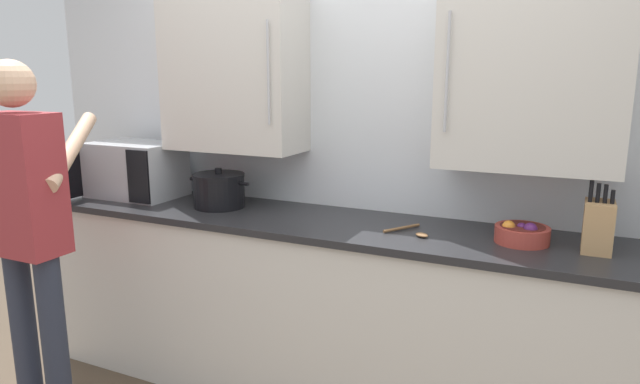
{
  "coord_description": "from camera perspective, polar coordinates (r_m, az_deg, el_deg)",
  "views": [
    {
      "loc": [
        0.94,
        -1.48,
        1.64
      ],
      "look_at": [
        -0.15,
        0.83,
        1.1
      ],
      "focal_mm": 30.96,
      "sensor_mm": 36.0,
      "label": 1
    }
  ],
  "objects": [
    {
      "name": "back_wall_tiled",
      "position": [
        2.82,
        5.69,
        6.26
      ],
      "size": [
        4.24,
        0.44,
        2.53
      ],
      "color": "silver",
      "rests_on": "ground_plane"
    },
    {
      "name": "counter_unit",
      "position": [
        2.8,
        3.28,
        -12.78
      ],
      "size": [
        3.56,
        0.6,
        0.95
      ],
      "color": "beige",
      "rests_on": "ground_plane"
    },
    {
      "name": "microwave_oven",
      "position": [
        3.39,
        -19.0,
        2.22
      ],
      "size": [
        0.53,
        0.72,
        0.31
      ],
      "color": "#B7BABF",
      "rests_on": "counter_unit"
    },
    {
      "name": "fruit_bowl",
      "position": [
        2.48,
        20.14,
        -4.01
      ],
      "size": [
        0.22,
        0.22,
        0.1
      ],
      "color": "#AD3D33",
      "rests_on": "counter_unit"
    },
    {
      "name": "wooden_spoon",
      "position": [
        2.5,
        9.49,
        -4.05
      ],
      "size": [
        0.21,
        0.2,
        0.02
      ],
      "color": "brown",
      "rests_on": "counter_unit"
    },
    {
      "name": "stock_pot",
      "position": [
        2.99,
        -10.39,
        0.18
      ],
      "size": [
        0.37,
        0.28,
        0.21
      ],
      "color": "black",
      "rests_on": "counter_unit"
    },
    {
      "name": "knife_block",
      "position": [
        2.45,
        26.8,
        -3.16
      ],
      "size": [
        0.11,
        0.15,
        0.29
      ],
      "color": "tan",
      "rests_on": "counter_unit"
    },
    {
      "name": "person_figure",
      "position": [
        2.74,
        -28.03,
        -2.52
      ],
      "size": [
        0.44,
        0.61,
        1.71
      ],
      "color": "#282D3D",
      "rests_on": "ground_plane"
    }
  ]
}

